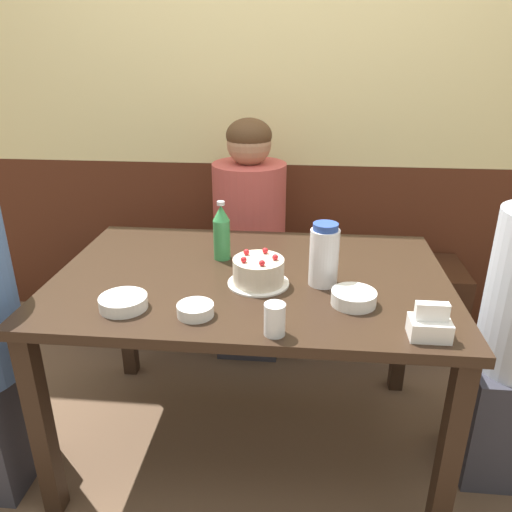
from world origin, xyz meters
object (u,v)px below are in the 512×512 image
(bench_seat, at_px, (268,297))
(water_pitcher, at_px, (324,255))
(soju_bottle, at_px, (222,232))
(glass_water_tall, at_px, (275,319))
(bowl_soup_white, at_px, (123,302))
(person_teal_shirt, at_px, (250,243))
(birthday_cake, at_px, (258,272))
(bowl_side_dish, at_px, (354,298))
(napkin_holder, at_px, (430,325))
(bowl_rice_small, at_px, (195,310))

(bench_seat, distance_m, water_pitcher, 1.10)
(soju_bottle, height_order, glass_water_tall, soju_bottle)
(bowl_soup_white, height_order, person_teal_shirt, person_teal_shirt)
(bowl_soup_white, distance_m, person_teal_shirt, 1.04)
(soju_bottle, relative_size, person_teal_shirt, 0.19)
(person_teal_shirt, bearing_deg, bowl_soup_white, -15.69)
(birthday_cake, bearing_deg, bench_seat, 92.13)
(birthday_cake, distance_m, water_pitcher, 0.22)
(person_teal_shirt, bearing_deg, bench_seat, 146.52)
(bowl_soup_white, bearing_deg, water_pitcher, 20.78)
(water_pitcher, relative_size, bowl_side_dish, 1.53)
(birthday_cake, xyz_separation_m, water_pitcher, (0.21, 0.02, 0.06))
(napkin_holder, height_order, bowl_soup_white, napkin_holder)
(birthday_cake, height_order, person_teal_shirt, person_teal_shirt)
(napkin_holder, height_order, bowl_side_dish, napkin_holder)
(birthday_cake, distance_m, glass_water_tall, 0.32)
(glass_water_tall, relative_size, person_teal_shirt, 0.08)
(soju_bottle, height_order, bowl_soup_white, soju_bottle)
(water_pitcher, xyz_separation_m, soju_bottle, (-0.37, 0.18, 0.00))
(napkin_holder, distance_m, bowl_side_dish, 0.26)
(water_pitcher, bearing_deg, soju_bottle, 153.70)
(glass_water_tall, bearing_deg, bench_seat, 95.06)
(bowl_soup_white, xyz_separation_m, person_teal_shirt, (0.28, 0.98, -0.18))
(bowl_side_dish, bearing_deg, glass_water_tall, -139.43)
(birthday_cake, relative_size, bowl_rice_small, 1.89)
(bowl_soup_white, bearing_deg, soju_bottle, 60.21)
(bowl_side_dish, relative_size, person_teal_shirt, 0.12)
(water_pitcher, relative_size, person_teal_shirt, 0.18)
(birthday_cake, relative_size, soju_bottle, 0.93)
(birthday_cake, xyz_separation_m, bowl_soup_white, (-0.39, -0.21, -0.03))
(soju_bottle, distance_m, napkin_holder, 0.82)
(bench_seat, bearing_deg, bowl_soup_white, -107.95)
(bowl_rice_small, distance_m, glass_water_tall, 0.25)
(bench_seat, bearing_deg, person_teal_shirt, -123.48)
(bowl_soup_white, relative_size, bowl_rice_small, 1.33)
(bench_seat, distance_m, napkin_holder, 1.41)
(person_teal_shirt, bearing_deg, bowl_side_dish, 25.40)
(bench_seat, xyz_separation_m, glass_water_tall, (0.11, -1.21, 0.56))
(bench_seat, distance_m, bowl_soup_white, 1.28)
(water_pitcher, bearing_deg, glass_water_tall, -112.77)
(soju_bottle, xyz_separation_m, bowl_soup_white, (-0.24, -0.41, -0.09))
(bench_seat, height_order, bowl_side_dish, bowl_side_dish)
(water_pitcher, height_order, bowl_side_dish, water_pitcher)
(bench_seat, bearing_deg, bowl_rice_small, -96.66)
(glass_water_tall, bearing_deg, napkin_holder, 3.44)
(bench_seat, distance_m, person_teal_shirt, 0.39)
(birthday_cake, relative_size, bowl_soup_white, 1.42)
(bowl_side_dish, distance_m, glass_water_tall, 0.31)
(bench_seat, xyz_separation_m, water_pitcher, (0.25, -0.88, 0.62))
(birthday_cake, height_order, napkin_holder, birthday_cake)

